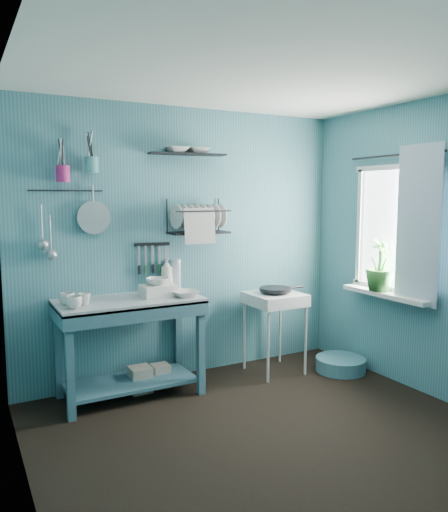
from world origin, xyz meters
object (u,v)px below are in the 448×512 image
storage_tin_small (161,375)px  mug_right (67,299)px  dish_rack (199,216)px  storage_tin_large (140,379)px  work_counter (130,348)px  utensil_cup_magenta (63,174)px  wash_tub (158,291)px  water_bottle (176,274)px  colander (94,218)px  floor_basin (341,364)px  frying_pan (275,289)px  mug_mid (84,299)px  utensil_cup_teal (92,165)px  soap_bottle (167,274)px  mug_left (74,302)px  hotplate_stand (275,333)px  potted_plant (380,265)px

storage_tin_small → mug_right: bearing=-174.3°
dish_rack → storage_tin_large: size_ratio=2.50×
work_counter → utensil_cup_magenta: 1.54m
wash_tub → storage_tin_large: bearing=155.0°
water_bottle → colander: (-0.73, 0.02, 0.53)m
mug_right → floor_basin: size_ratio=0.26×
work_counter → wash_tub: 0.53m
water_bottle → storage_tin_large: bearing=-158.0°
frying_pan → mug_mid: bearing=179.2°
utensil_cup_magenta → utensil_cup_teal: bearing=0.0°
dish_rack → colander: dish_rack is taller
soap_bottle → colander: 0.82m
mug_left → mug_mid: 0.14m
utensil_cup_magenta → soap_bottle: bearing=-0.5°
colander → storage_tin_large: colander is taller
work_counter → water_bottle: bearing=14.1°
mug_mid → hotplate_stand: 1.86m
utensil_cup_teal → colander: 0.44m
soap_bottle → utensil_cup_magenta: (-0.88, 0.01, 0.88)m
hotplate_stand → storage_tin_small: hotplate_stand is taller
dish_rack → utensil_cup_teal: size_ratio=4.23×
potted_plant → storage_tin_large: size_ratio=2.19×
potted_plant → floor_basin: 1.06m
mug_left → dish_rack: 1.39m
utensil_cup_teal → mug_mid: bearing=-120.1°
mug_left → colander: 0.79m
colander → utensil_cup_magenta: bearing=-173.0°
colander → floor_basin: colander is taller
water_bottle → mug_right: bearing=-167.8°
frying_pan → storage_tin_large: 1.49m
soap_bottle → dish_rack: (0.30, -0.04, 0.52)m
mug_left → soap_bottle: (0.90, 0.36, 0.10)m
storage_tin_large → dish_rack: bearing=9.8°
colander → storage_tin_large: 1.45m
dish_rack → potted_plant: bearing=-23.1°
mug_right → utensil_cup_teal: 1.11m
work_counter → mug_left: (-0.48, -0.16, 0.47)m
hotplate_stand → frying_pan: size_ratio=2.58×
utensil_cup_magenta → storage_tin_small: 1.93m
utensil_cup_teal → storage_tin_small: utensil_cup_teal is taller
floor_basin → storage_tin_small: bearing=164.8°
mug_left → potted_plant: bearing=-11.2°
hotplate_stand → frying_pan: (0.00, 0.00, 0.42)m
mug_right → utensil_cup_teal: utensil_cup_teal is taller
mug_left → mug_right: size_ratio=1.00×
dish_rack → work_counter: bearing=-160.6°
wash_tub → floor_basin: size_ratio=0.58×
water_bottle → colander: colander is taller
soap_bottle → potted_plant: 1.95m
hotplate_stand → water_bottle: bearing=151.5°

